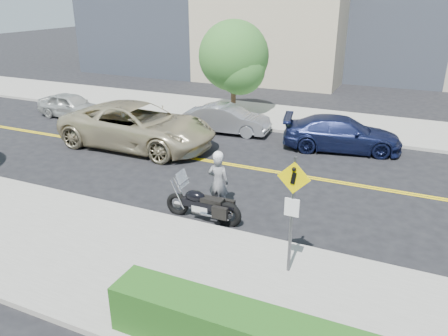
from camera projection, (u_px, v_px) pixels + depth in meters
ground_plane at (232, 165)px, 17.78m from camera, size 120.00×120.00×0.00m
sidewalk_near at (120, 258)px, 11.41m from camera, size 60.00×5.00×0.15m
sidewalk_far at (286, 118)px, 24.09m from camera, size 60.00×5.00×0.15m
pedestrian_sign at (292, 205)px, 10.11m from camera, size 0.78×0.08×3.00m
motorcyclist at (218, 181)px, 13.84m from camera, size 0.71×0.49×1.98m
motorcycle at (203, 198)px, 13.23m from camera, size 2.45×0.75×1.49m
suv at (138, 126)px, 19.54m from camera, size 7.09×3.27×1.97m
parked_car_white at (71, 106)px, 24.25m from camera, size 4.06×1.78×1.36m
parked_car_silver at (227, 119)px, 21.63m from camera, size 4.32×1.81×1.39m
parked_car_blue at (342, 134)px, 19.23m from camera, size 5.43×3.08×1.49m
tree_far_a at (234, 56)px, 23.75m from camera, size 3.83×3.83×5.24m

